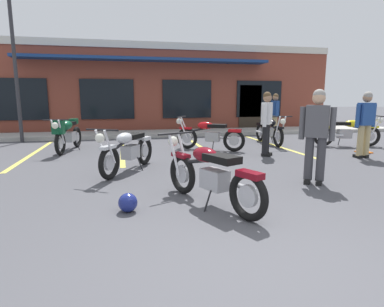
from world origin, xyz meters
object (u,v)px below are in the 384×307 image
at_px(motorcycle_green_cafe_racer, 67,133).
at_px(person_in_shorts_foreground, 365,121).
at_px(motorcycle_silver_naked, 209,134).
at_px(person_in_black_shirt, 267,120).
at_px(motorcycle_foreground_classic, 210,174).
at_px(person_by_back_row, 317,131).
at_px(motorcycle_red_sportbike, 128,150).
at_px(motorcycle_black_cruiser, 348,132).
at_px(parking_lot_lamp_post, 12,42).
at_px(helmet_on_pavement, 128,203).
at_px(traffic_cone, 364,144).
at_px(person_near_building, 275,112).
at_px(motorcycle_orange_scrambler, 269,130).

height_order(motorcycle_green_cafe_racer, person_in_shorts_foreground, person_in_shorts_foreground).
bearing_deg(person_in_shorts_foreground, motorcycle_silver_naked, 149.87).
distance_m(motorcycle_silver_naked, person_in_black_shirt, 1.78).
relative_size(motorcycle_foreground_classic, person_by_back_row, 1.18).
bearing_deg(motorcycle_red_sportbike, motorcycle_black_cruiser, 16.61).
xyz_separation_m(motorcycle_red_sportbike, motorcycle_black_cruiser, (6.84, 2.04, 0.00)).
bearing_deg(person_by_back_row, person_in_black_shirt, 82.54).
bearing_deg(motorcycle_black_cruiser, parking_lot_lamp_post, 163.17).
relative_size(helmet_on_pavement, traffic_cone, 0.49).
relative_size(person_by_back_row, person_near_building, 1.00).
bearing_deg(motorcycle_foreground_classic, motorcycle_black_cruiser, 37.64).
distance_m(person_in_black_shirt, person_in_shorts_foreground, 2.43).
xyz_separation_m(person_by_back_row, traffic_cone, (3.26, 2.58, -0.69)).
relative_size(person_near_building, traffic_cone, 3.16).
distance_m(motorcycle_silver_naked, person_near_building, 4.20).
bearing_deg(traffic_cone, motorcycle_red_sportbike, -171.99).
xyz_separation_m(motorcycle_silver_naked, person_by_back_row, (0.86, -3.96, 0.49)).
relative_size(motorcycle_green_cafe_racer, person_near_building, 1.25).
bearing_deg(person_in_black_shirt, motorcycle_silver_naked, 135.38).
relative_size(motorcycle_foreground_classic, traffic_cone, 3.73).
bearing_deg(motorcycle_green_cafe_racer, motorcycle_red_sportbike, -60.79).
relative_size(motorcycle_silver_naked, helmet_on_pavement, 7.08).
xyz_separation_m(motorcycle_silver_naked, motorcycle_orange_scrambler, (2.26, 0.74, 0.00)).
relative_size(motorcycle_orange_scrambler, person_in_shorts_foreground, 1.26).
height_order(person_in_shorts_foreground, traffic_cone, person_in_shorts_foreground).
distance_m(motorcycle_green_cafe_racer, person_in_shorts_foreground, 7.98).
xyz_separation_m(motorcycle_black_cruiser, parking_lot_lamp_post, (-10.33, 3.13, 2.84)).
bearing_deg(motorcycle_black_cruiser, motorcycle_red_sportbike, -163.39).
bearing_deg(traffic_cone, motorcycle_orange_scrambler, 131.37).
bearing_deg(person_in_black_shirt, person_by_back_row, -97.46).
bearing_deg(person_near_building, motorcycle_red_sportbike, -139.96).
relative_size(motorcycle_red_sportbike, person_near_building, 1.12).
relative_size(motorcycle_green_cafe_racer, traffic_cone, 3.96).
bearing_deg(motorcycle_orange_scrambler, motorcycle_green_cafe_racer, -178.86).
height_order(motorcycle_orange_scrambler, person_in_black_shirt, person_in_black_shirt).
bearing_deg(motorcycle_foreground_classic, parking_lot_lamp_post, 121.30).
bearing_deg(motorcycle_silver_naked, motorcycle_orange_scrambler, 18.19).
distance_m(person_in_shorts_foreground, parking_lot_lamp_post, 10.84).
height_order(person_near_building, traffic_cone, person_near_building).
bearing_deg(person_by_back_row, person_near_building, 69.07).
distance_m(motorcycle_black_cruiser, motorcycle_orange_scrambler, 2.41).
relative_size(motorcycle_red_sportbike, parking_lot_lamp_post, 0.37).
distance_m(motorcycle_red_sportbike, motorcycle_black_cruiser, 7.14).
xyz_separation_m(person_in_shorts_foreground, traffic_cone, (0.62, 0.66, -0.69)).
xyz_separation_m(person_in_black_shirt, person_in_shorts_foreground, (2.29, -0.83, 0.00)).
distance_m(motorcycle_green_cafe_racer, motorcycle_orange_scrambler, 6.27).
xyz_separation_m(motorcycle_foreground_classic, motorcycle_silver_naked, (1.28, 4.68, 0.00)).
bearing_deg(motorcycle_orange_scrambler, motorcycle_black_cruiser, -24.27).
relative_size(person_by_back_row, traffic_cone, 3.16).
xyz_separation_m(motorcycle_silver_naked, parking_lot_lamp_post, (-5.87, 2.88, 2.84)).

